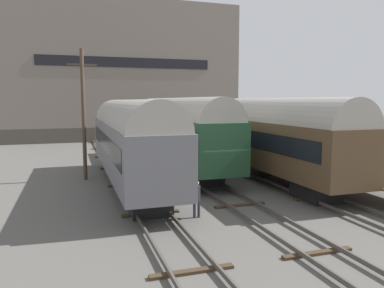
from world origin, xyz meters
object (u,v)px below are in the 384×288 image
Objects in this scene: train_car_brown at (266,133)px; person_worker at (197,196)px; train_car_green at (177,128)px; utility_pole at (83,113)px; train_car_grey at (130,138)px; bench at (287,150)px.

train_car_brown is 9.62m from person_worker.
person_worker is (-2.55, -12.27, -2.04)m from train_car_green.
utility_pole reaches higher than train_car_green.
train_car_brown is at bearing -2.67° from train_car_grey.
person_worker is 11.09m from utility_pole.
utility_pole is at bearing -159.23° from train_car_green.
utility_pole is at bearing 113.87° from person_worker.
train_car_grey is 11.35m from bench.
train_car_grey is 4.04m from utility_pole.
utility_pole is at bearing 130.40° from train_car_grey.
utility_pole reaches higher than train_car_grey.
train_car_grey is 0.86× the size of train_car_green.
person_worker is (-6.91, -6.38, -1.99)m from train_car_brown.
bench is at bearing -33.13° from train_car_green.
bench is 0.17× the size of utility_pole.
train_car_brown is 7.33m from train_car_green.
train_car_grey is at bearing -49.60° from utility_pole.
bench is (11.23, 1.01, -1.33)m from train_car_grey.
train_car_brown is at bearing -150.41° from bench.
train_car_brown is (8.74, -0.41, 0.05)m from train_car_grey.
train_car_green is 11.53× the size of person_worker.
train_car_brown is 3.18m from bench.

